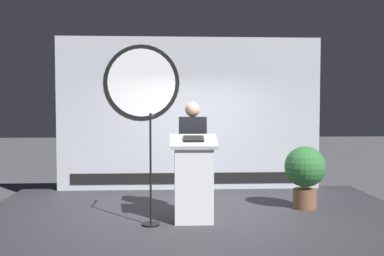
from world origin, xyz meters
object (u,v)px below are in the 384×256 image
Objects in this scene: podium at (194,180)px; potted_plant at (305,171)px; speaker_person at (193,157)px; microphone_stand at (151,185)px.

podium is 1.23× the size of potted_plant.
speaker_person reaches higher than podium.
podium is at bearing -158.44° from potted_plant.
podium is 0.55m from speaker_person.
speaker_person is 0.88m from microphone_stand.
microphone_stand is at bearing -171.28° from podium.
potted_plant is at bearing 18.54° from microphone_stand.
potted_plant is (1.77, 0.70, 0.00)m from podium.
microphone_stand is at bearing -161.46° from potted_plant.
speaker_person is 1.71× the size of potted_plant.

